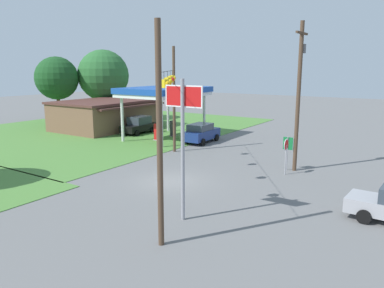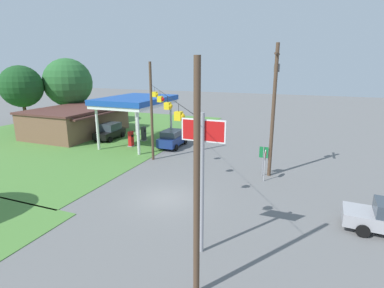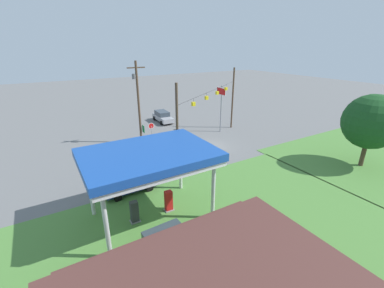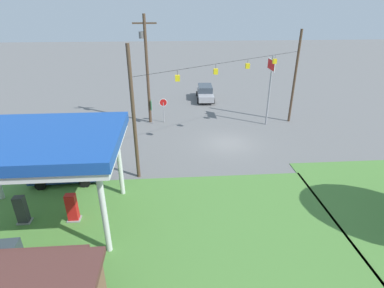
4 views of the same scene
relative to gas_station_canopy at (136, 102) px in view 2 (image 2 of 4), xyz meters
name	(u,v)px [view 2 (image 2 of 4)]	position (x,y,z in m)	size (l,w,h in m)	color
ground_plane	(166,198)	(-11.85, -9.51, -4.77)	(160.00, 160.00, 0.00)	slate
grass_verge_station_corner	(81,133)	(2.00, 9.91, -4.75)	(36.00, 28.00, 0.04)	#4C7F38
gas_station_canopy	(136,102)	(0.00, 0.00, 0.00)	(8.85, 6.30, 5.29)	silver
gas_station_store	(77,121)	(1.40, 9.89, -3.05)	(11.89, 8.81, 3.42)	brown
fuel_pump_near	(131,139)	(-1.35, 0.00, -3.96)	(0.71, 0.56, 1.71)	gray
fuel_pump_far	(144,134)	(1.35, 0.00, -3.96)	(0.71, 0.56, 1.71)	gray
car_at_pumps_front	(172,138)	(0.24, -4.28, -3.81)	(4.60, 2.26, 1.88)	navy
car_at_pumps_rear	(110,131)	(0.68, 4.28, -3.80)	(4.39, 2.26, 1.92)	black
stop_sign_roadside	(265,159)	(-6.21, -15.14, -2.96)	(0.80, 0.08, 2.50)	#99999E
stop_sign_overhead	(203,158)	(-16.44, -13.76, -0.06)	(0.22, 2.03, 6.73)	gray
route_sign	(264,155)	(-5.03, -14.84, -3.06)	(0.10, 0.70, 2.40)	gray
utility_pole_main	(274,105)	(-4.77, -15.33, 0.97)	(2.20, 0.44, 10.29)	#4C3828
signal_span_gantry	(164,127)	(-11.85, -9.52, 0.13)	(14.83, 10.24, 8.99)	#4C3828
tree_behind_station	(21,87)	(1.00, 18.49, 1.13)	(5.56, 5.56, 8.70)	#4C3828
tree_far_back	(68,83)	(6.14, 15.29, 1.45)	(6.91, 6.91, 9.69)	#4C3828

